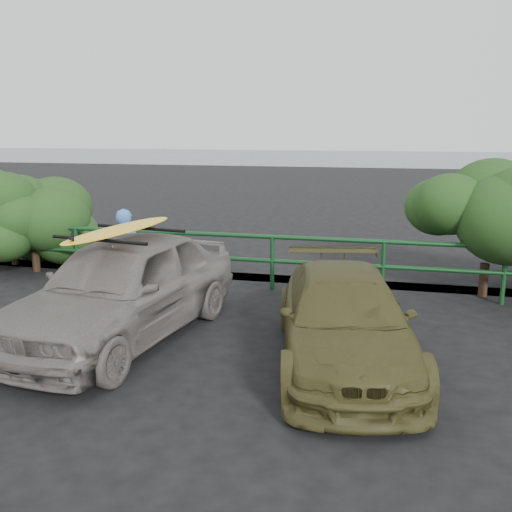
{
  "coord_description": "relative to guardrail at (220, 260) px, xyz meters",
  "views": [
    {
      "loc": [
        3.07,
        -5.03,
        2.93
      ],
      "look_at": [
        1.2,
        2.86,
        1.12
      ],
      "focal_mm": 40.0,
      "sensor_mm": 36.0,
      "label": 1
    }
  ],
  "objects": [
    {
      "name": "surfboard",
      "position": [
        -0.54,
        -2.92,
        1.05
      ],
      "size": [
        0.84,
        2.46,
        0.07
      ],
      "primitive_type": "ellipsoid",
      "rotation": [
        0.0,
        0.0,
        -0.14
      ],
      "color": "yellow",
      "rests_on": "roof_rack"
    },
    {
      "name": "roof_rack",
      "position": [
        -0.54,
        -2.92,
        0.99
      ],
      "size": [
        1.6,
        1.23,
        0.05
      ],
      "primitive_type": null,
      "rotation": [
        0.0,
        0.0,
        -0.14
      ],
      "color": "black",
      "rests_on": "sedan"
    },
    {
      "name": "shrub_right",
      "position": [
        5.0,
        0.5,
        0.65
      ],
      "size": [
        3.2,
        2.4,
        2.35
      ],
      "primitive_type": null,
      "color": "#214419",
      "rests_on": "ground"
    },
    {
      "name": "ground",
      "position": [
        0.0,
        -5.0,
        -0.52
      ],
      "size": [
        80.0,
        80.0,
        0.0
      ],
      "primitive_type": "plane",
      "color": "black"
    },
    {
      "name": "sedan",
      "position": [
        -0.54,
        -2.92,
        0.23
      ],
      "size": [
        2.37,
        4.58,
        1.49
      ],
      "primitive_type": "imported",
      "rotation": [
        0.0,
        0.0,
        -0.14
      ],
      "color": "slate",
      "rests_on": "ground"
    },
    {
      "name": "ocean",
      "position": [
        0.0,
        55.0,
        -0.52
      ],
      "size": [
        200.0,
        200.0,
        0.0
      ],
      "primitive_type": "plane",
      "color": "#515F63",
      "rests_on": "ground"
    },
    {
      "name": "man",
      "position": [
        -1.3,
        -1.28,
        0.29
      ],
      "size": [
        0.64,
        0.46,
        1.62
      ],
      "primitive_type": "imported",
      "rotation": [
        0.0,
        0.0,
        3.27
      ],
      "color": "#4377CB",
      "rests_on": "ground"
    },
    {
      "name": "guardrail",
      "position": [
        0.0,
        0.0,
        0.0
      ],
      "size": [
        14.0,
        0.08,
        1.04
      ],
      "primitive_type": null,
      "color": "#123F1B",
      "rests_on": "ground"
    },
    {
      "name": "shrub_left",
      "position": [
        -4.8,
        0.4,
        0.56
      ],
      "size": [
        3.2,
        2.4,
        2.16
      ],
      "primitive_type": null,
      "color": "#214419",
      "rests_on": "ground"
    },
    {
      "name": "olive_vehicle",
      "position": [
        2.57,
        -3.1,
        0.06
      ],
      "size": [
        2.33,
        4.22,
        1.16
      ],
      "primitive_type": "imported",
      "rotation": [
        0.0,
        0.0,
        0.19
      ],
      "color": "#46421F",
      "rests_on": "ground"
    }
  ]
}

